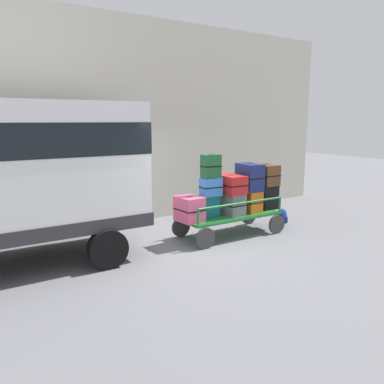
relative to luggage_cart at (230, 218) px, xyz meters
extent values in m
plane|color=slate|center=(-1.08, -0.08, -0.39)|extent=(40.00, 40.00, 0.00)
cube|color=beige|center=(-1.08, 2.40, 2.11)|extent=(12.00, 0.30, 5.00)
cube|color=black|center=(-2.01, 2.23, 1.61)|extent=(1.20, 0.04, 1.50)
cylinder|color=gray|center=(-2.46, 2.19, 1.61)|extent=(0.03, 0.03, 1.50)
cylinder|color=gray|center=(-2.16, 2.19, 1.61)|extent=(0.03, 0.03, 1.50)
cylinder|color=gray|center=(-1.86, 2.19, 1.61)|extent=(0.03, 0.03, 1.50)
cylinder|color=gray|center=(-1.56, 2.19, 1.61)|extent=(0.03, 0.03, 1.50)
cube|color=#2D2D30|center=(-4.52, 0.48, 0.38)|extent=(4.86, 1.85, 0.24)
cylinder|color=black|center=(-2.98, -0.42, -0.04)|extent=(0.70, 0.22, 0.70)
cube|color=#1E722D|center=(0.00, 0.00, 0.07)|extent=(2.31, 0.93, 0.05)
cylinder|color=#383838|center=(0.98, -0.48, -0.17)|extent=(0.44, 0.06, 0.44)
cylinder|color=#383838|center=(0.98, 0.48, -0.17)|extent=(0.44, 0.06, 0.44)
cylinder|color=#383838|center=(-0.98, -0.48, -0.17)|extent=(0.44, 0.06, 0.44)
cylinder|color=#383838|center=(-0.98, 0.48, -0.17)|extent=(0.44, 0.06, 0.44)
cylinder|color=#1E722D|center=(1.11, -0.42, 0.26)|extent=(0.04, 0.04, 0.33)
cylinder|color=#1E722D|center=(1.11, 0.42, 0.26)|extent=(0.04, 0.04, 0.33)
cylinder|color=#1E722D|center=(-1.11, -0.42, 0.26)|extent=(0.04, 0.04, 0.33)
cylinder|color=#1E722D|center=(-1.11, 0.42, 0.26)|extent=(0.04, 0.04, 0.33)
cylinder|color=#1E722D|center=(0.00, -0.42, 0.43)|extent=(2.23, 0.04, 0.04)
cylinder|color=#1E722D|center=(0.00, 0.42, 0.43)|extent=(2.23, 0.04, 0.04)
cube|color=#CC4C72|center=(-1.07, -0.04, 0.36)|extent=(0.49, 0.58, 0.51)
cube|color=black|center=(-1.07, -0.04, 0.36)|extent=(0.50, 0.60, 0.02)
cube|color=black|center=(-1.07, -0.04, 0.61)|extent=(0.16, 0.04, 0.02)
cube|color=#0F5960|center=(-0.54, 0.02, 0.33)|extent=(0.40, 0.30, 0.47)
cube|color=black|center=(-0.54, 0.02, 0.33)|extent=(0.41, 0.31, 0.02)
cube|color=black|center=(-0.54, 0.02, 0.56)|extent=(0.14, 0.04, 0.02)
cube|color=#3372C6|center=(-0.54, -0.03, 0.77)|extent=(0.45, 0.30, 0.38)
cube|color=black|center=(-0.54, -0.03, 0.77)|extent=(0.46, 0.31, 0.02)
cube|color=black|center=(-0.54, -0.03, 0.95)|extent=(0.15, 0.04, 0.02)
cube|color=#194C28|center=(-0.54, -0.02, 1.21)|extent=(0.40, 0.28, 0.49)
cube|color=black|center=(-0.54, -0.02, 1.21)|extent=(0.41, 0.29, 0.02)
cube|color=black|center=(-0.54, -0.02, 1.45)|extent=(0.13, 0.04, 0.02)
cube|color=slate|center=(0.00, -0.02, 0.34)|extent=(0.44, 0.64, 0.48)
cube|color=black|center=(0.00, -0.02, 0.34)|extent=(0.45, 0.65, 0.02)
cube|color=black|center=(0.00, -0.02, 0.57)|extent=(0.14, 0.04, 0.02)
cube|color=#B21E1E|center=(0.00, -0.01, 0.78)|extent=(0.46, 0.71, 0.39)
cube|color=black|center=(0.00, -0.01, 0.78)|extent=(0.47, 0.72, 0.02)
cube|color=black|center=(0.00, -0.01, 0.97)|extent=(0.15, 0.03, 0.02)
cube|color=orange|center=(0.54, -0.03, 0.34)|extent=(0.37, 0.55, 0.48)
cube|color=black|center=(0.54, -0.03, 0.34)|extent=(0.38, 0.56, 0.02)
cube|color=black|center=(0.54, -0.03, 0.57)|extent=(0.13, 0.03, 0.02)
cube|color=navy|center=(0.54, -0.01, 0.89)|extent=(0.46, 0.65, 0.61)
cube|color=black|center=(0.54, -0.01, 0.89)|extent=(0.47, 0.66, 0.02)
cube|color=black|center=(0.54, -0.01, 1.19)|extent=(0.14, 0.04, 0.02)
cube|color=black|center=(1.07, -0.04, 0.38)|extent=(0.45, 0.39, 0.55)
cube|color=black|center=(1.07, -0.04, 0.38)|extent=(0.46, 0.40, 0.02)
cube|color=black|center=(1.07, -0.04, 0.65)|extent=(0.15, 0.04, 0.02)
cube|color=brown|center=(1.07, 0.03, 0.90)|extent=(0.43, 0.58, 0.48)
cube|color=black|center=(1.07, 0.03, 0.90)|extent=(0.44, 0.59, 0.02)
cube|color=black|center=(1.07, 0.03, 1.13)|extent=(0.14, 0.03, 0.02)
ellipsoid|color=navy|center=(1.52, -0.12, -0.17)|extent=(0.27, 0.19, 0.44)
cube|color=navy|center=(1.52, -0.21, -0.21)|extent=(0.14, 0.06, 0.15)
camera|label=1|loc=(-5.06, -6.51, 2.16)|focal=35.41mm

